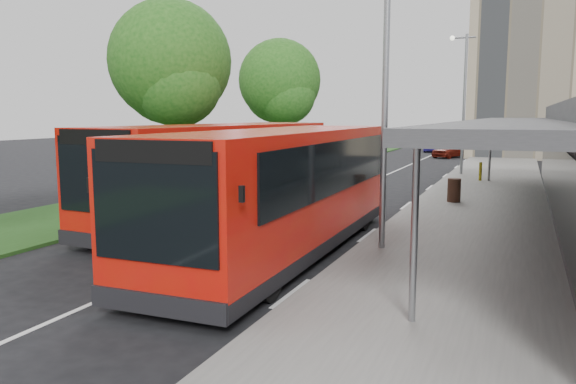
# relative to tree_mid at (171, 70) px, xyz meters

# --- Properties ---
(ground) EXTENTS (120.00, 120.00, 0.00)m
(ground) POSITION_rel_tree_mid_xyz_m (7.01, -9.05, -5.56)
(ground) COLOR black
(ground) RESTS_ON ground
(pavement) EXTENTS (5.00, 80.00, 0.15)m
(pavement) POSITION_rel_tree_mid_xyz_m (13.01, 10.95, -5.48)
(pavement) COLOR slate
(pavement) RESTS_ON ground
(grass_verge) EXTENTS (5.00, 80.00, 0.10)m
(grass_verge) POSITION_rel_tree_mid_xyz_m (0.01, 10.95, -5.51)
(grass_verge) COLOR #1D3E14
(grass_verge) RESTS_ON ground
(lane_centre_line) EXTENTS (0.12, 70.00, 0.01)m
(lane_centre_line) POSITION_rel_tree_mid_xyz_m (7.01, 5.95, -5.55)
(lane_centre_line) COLOR silver
(lane_centre_line) RESTS_ON ground
(kerb_dashes) EXTENTS (0.12, 56.00, 0.01)m
(kerb_dashes) POSITION_rel_tree_mid_xyz_m (10.31, 9.95, -5.55)
(kerb_dashes) COLOR silver
(kerb_dashes) RESTS_ON ground
(tree_mid) EXTENTS (5.35, 5.35, 8.60)m
(tree_mid) POSITION_rel_tree_mid_xyz_m (0.00, 0.00, 0.00)
(tree_mid) COLOR #362215
(tree_mid) RESTS_ON ground
(tree_far) EXTENTS (5.21, 5.21, 8.37)m
(tree_far) POSITION_rel_tree_mid_xyz_m (0.00, 12.00, -0.15)
(tree_far) COLOR #362215
(tree_far) RESTS_ON ground
(lamp_post_near) EXTENTS (1.44, 0.28, 8.00)m
(lamp_post_near) POSITION_rel_tree_mid_xyz_m (11.13, -7.05, -0.84)
(lamp_post_near) COLOR gray
(lamp_post_near) RESTS_ON pavement
(lamp_post_far) EXTENTS (1.44, 0.28, 8.00)m
(lamp_post_far) POSITION_rel_tree_mid_xyz_m (11.13, 12.95, -0.84)
(lamp_post_far) COLOR gray
(lamp_post_far) RESTS_ON pavement
(bus_main) EXTENTS (3.09, 11.42, 3.22)m
(bus_main) POSITION_rel_tree_mid_xyz_m (8.87, -8.06, -3.90)
(bus_main) COLOR #AE0D09
(bus_main) RESTS_ON ground
(bus_second) EXTENTS (3.56, 11.68, 3.27)m
(bus_second) POSITION_rel_tree_mid_xyz_m (5.11, -4.65, -3.88)
(bus_second) COLOR #AE0D09
(bus_second) RESTS_ON ground
(litter_bin) EXTENTS (0.58, 0.58, 0.93)m
(litter_bin) POSITION_rel_tree_mid_xyz_m (12.05, 1.71, -4.94)
(litter_bin) COLOR #341F15
(litter_bin) RESTS_ON pavement
(bollard) EXTENTS (0.20, 0.20, 0.97)m
(bollard) POSITION_rel_tree_mid_xyz_m (12.49, 9.79, -4.92)
(bollard) COLOR yellow
(bollard) RESTS_ON pavement
(car_near) EXTENTS (2.95, 4.12, 1.30)m
(car_near) POSITION_rel_tree_mid_xyz_m (8.83, 27.59, -4.90)
(car_near) COLOR #5F150D
(car_near) RESTS_ON ground
(car_far) EXTENTS (1.47, 3.34, 1.07)m
(car_far) POSITION_rel_tree_mid_xyz_m (6.16, 34.53, -5.02)
(car_far) COLOR navy
(car_far) RESTS_ON ground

